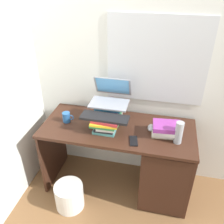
# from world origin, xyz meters

# --- Properties ---
(ground_plane) EXTENTS (6.00, 6.00, 0.00)m
(ground_plane) POSITION_xyz_m (0.00, 0.00, 0.00)
(ground_plane) COLOR brown
(wall_back) EXTENTS (6.00, 0.06, 2.60)m
(wall_back) POSITION_xyz_m (0.00, 0.35, 1.30)
(wall_back) COLOR silver
(wall_back) RESTS_ON ground
(wall_left) EXTENTS (0.05, 6.00, 2.60)m
(wall_left) POSITION_xyz_m (-0.94, 0.00, 1.30)
(wall_left) COLOR silver
(wall_left) RESTS_ON ground
(desk) EXTENTS (1.41, 0.60, 0.74)m
(desk) POSITION_xyz_m (0.36, -0.02, 0.41)
(desk) COLOR #381E14
(desk) RESTS_ON ground
(book_stack_tall) EXTENTS (0.26, 0.21, 0.18)m
(book_stack_tall) POSITION_xyz_m (-0.11, 0.09, 0.83)
(book_stack_tall) COLOR #338C4C
(book_stack_tall) RESTS_ON desk
(book_stack_keyboard_riser) EXTENTS (0.26, 0.18, 0.15)m
(book_stack_keyboard_riser) POSITION_xyz_m (-0.10, -0.10, 0.82)
(book_stack_keyboard_riser) COLOR teal
(book_stack_keyboard_riser) RESTS_ON desk
(book_stack_side) EXTENTS (0.25, 0.19, 0.12)m
(book_stack_side) POSITION_xyz_m (0.43, -0.03, 0.81)
(book_stack_side) COLOR beige
(book_stack_side) RESTS_ON desk
(laptop) EXTENTS (0.35, 0.32, 0.21)m
(laptop) POSITION_xyz_m (-0.10, 0.16, 0.98)
(laptop) COLOR gray
(laptop) RESTS_ON book_stack_tall
(keyboard) EXTENTS (0.42, 0.15, 0.02)m
(keyboard) POSITION_xyz_m (-0.10, -0.10, 0.90)
(keyboard) COLOR black
(keyboard) RESTS_ON book_stack_keyboard_riser
(computer_mouse) EXTENTS (0.06, 0.10, 0.04)m
(computer_mouse) POSITION_xyz_m (0.30, 0.04, 0.76)
(computer_mouse) COLOR #A5A8AD
(computer_mouse) RESTS_ON desk
(mug) EXTENTS (0.11, 0.07, 0.10)m
(mug) POSITION_xyz_m (-0.49, -0.01, 0.79)
(mug) COLOR #265999
(mug) RESTS_ON desk
(water_bottle) EXTENTS (0.07, 0.07, 0.20)m
(water_bottle) POSITION_xyz_m (0.54, -0.10, 0.84)
(water_bottle) COLOR #999EA5
(water_bottle) RESTS_ON desk
(cell_phone) EXTENTS (0.09, 0.15, 0.01)m
(cell_phone) POSITION_xyz_m (0.17, -0.17, 0.75)
(cell_phone) COLOR black
(cell_phone) RESTS_ON desk
(wastebasket) EXTENTS (0.27, 0.27, 0.26)m
(wastebasket) POSITION_xyz_m (-0.39, -0.37, 0.13)
(wastebasket) COLOR silver
(wastebasket) RESTS_ON ground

